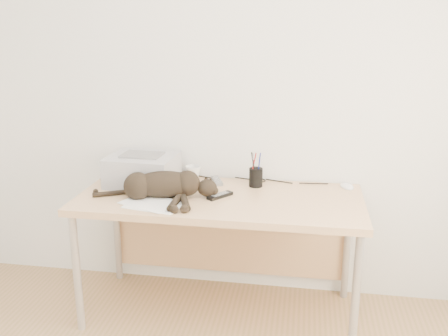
% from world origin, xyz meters
% --- Properties ---
extents(wall_back, '(3.50, 0.00, 3.50)m').
position_xyz_m(wall_back, '(0.00, 1.75, 1.30)').
color(wall_back, white).
rests_on(wall_back, floor).
extents(desk, '(1.60, 0.70, 0.74)m').
position_xyz_m(desk, '(0.00, 1.48, 0.61)').
color(desk, '#D9B07F').
rests_on(desk, floor).
extents(printer, '(0.41, 0.35, 0.19)m').
position_xyz_m(printer, '(-0.50, 1.54, 0.83)').
color(printer, '#A1A1A6').
rests_on(printer, desk).
extents(papers, '(0.38, 0.31, 0.01)m').
position_xyz_m(papers, '(-0.34, 1.21, 0.74)').
color(papers, white).
rests_on(papers, desk).
extents(cat, '(0.71, 0.34, 0.16)m').
position_xyz_m(cat, '(-0.32, 1.31, 0.81)').
color(cat, black).
rests_on(cat, desk).
extents(mug, '(0.13, 0.13, 0.09)m').
position_xyz_m(mug, '(-0.22, 1.67, 0.78)').
color(mug, silver).
rests_on(mug, desk).
extents(pen_cup, '(0.08, 0.08, 0.21)m').
position_xyz_m(pen_cup, '(0.18, 1.60, 0.80)').
color(pen_cup, black).
rests_on(pen_cup, desk).
extents(remote_grey, '(0.10, 0.16, 0.02)m').
position_xyz_m(remote_grey, '(-0.06, 1.64, 0.75)').
color(remote_grey, slate).
rests_on(remote_grey, desk).
extents(remote_black, '(0.13, 0.16, 0.02)m').
position_xyz_m(remote_black, '(0.00, 1.38, 0.75)').
color(remote_black, black).
rests_on(remote_black, desk).
extents(mouse, '(0.10, 0.14, 0.04)m').
position_xyz_m(mouse, '(0.72, 1.67, 0.76)').
color(mouse, white).
rests_on(mouse, desk).
extents(cable_tangle, '(1.36, 0.07, 0.01)m').
position_xyz_m(cable_tangle, '(0.00, 1.70, 0.75)').
color(cable_tangle, black).
rests_on(cable_tangle, desk).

